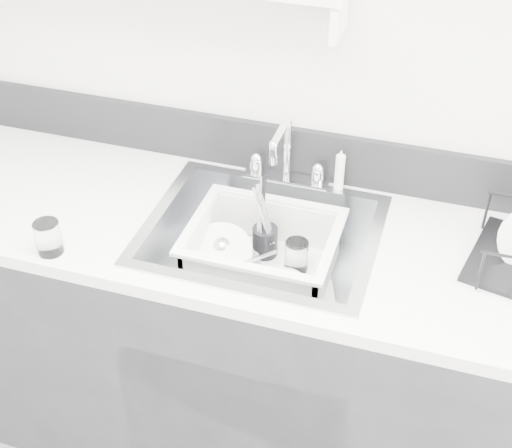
% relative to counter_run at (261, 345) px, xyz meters
% --- Properties ---
extents(room_shell, '(3.50, 3.00, 2.60)m').
position_rel_counter_run_xyz_m(room_shell, '(0.00, -0.80, 1.22)').
color(room_shell, silver).
rests_on(room_shell, ground).
extents(counter_run, '(3.20, 0.62, 0.92)m').
position_rel_counter_run_xyz_m(counter_run, '(0.00, 0.00, 0.00)').
color(counter_run, black).
rests_on(counter_run, ground).
extents(backsplash, '(3.20, 0.02, 0.16)m').
position_rel_counter_run_xyz_m(backsplash, '(0.00, 0.30, 0.54)').
color(backsplash, black).
rests_on(backsplash, counter_run).
extents(sink, '(0.64, 0.52, 0.20)m').
position_rel_counter_run_xyz_m(sink, '(0.00, 0.00, 0.37)').
color(sink, silver).
rests_on(sink, counter_run).
extents(faucet, '(0.26, 0.18, 0.23)m').
position_rel_counter_run_xyz_m(faucet, '(0.00, 0.25, 0.52)').
color(faucet, silver).
rests_on(faucet, counter_run).
extents(side_sprayer, '(0.03, 0.03, 0.14)m').
position_rel_counter_run_xyz_m(side_sprayer, '(0.16, 0.25, 0.53)').
color(side_sprayer, white).
rests_on(side_sprayer, counter_run).
extents(wash_tub, '(0.51, 0.46, 0.16)m').
position_rel_counter_run_xyz_m(wash_tub, '(0.00, 0.01, 0.37)').
color(wash_tub, white).
rests_on(wash_tub, sink).
extents(plate_stack, '(0.25, 0.24, 0.10)m').
position_rel_counter_run_xyz_m(plate_stack, '(-0.12, -0.02, 0.33)').
color(plate_stack, white).
rests_on(plate_stack, wash_tub).
extents(utensil_cup, '(0.08, 0.08, 0.25)m').
position_rel_counter_run_xyz_m(utensil_cup, '(-0.02, 0.08, 0.36)').
color(utensil_cup, black).
rests_on(utensil_cup, wash_tub).
extents(ladle, '(0.26, 0.20, 0.07)m').
position_rel_counter_run_xyz_m(ladle, '(-0.07, -0.02, 0.34)').
color(ladle, silver).
rests_on(ladle, wash_tub).
extents(tumbler_in_tub, '(0.08, 0.08, 0.10)m').
position_rel_counter_run_xyz_m(tumbler_in_tub, '(0.09, 0.04, 0.36)').
color(tumbler_in_tub, white).
rests_on(tumbler_in_tub, wash_tub).
extents(tumbler_counter, '(0.09, 0.09, 0.09)m').
position_rel_counter_run_xyz_m(tumbler_counter, '(-0.51, -0.25, 0.51)').
color(tumbler_counter, white).
rests_on(tumbler_counter, counter_run).
extents(bowl_small, '(0.14, 0.14, 0.03)m').
position_rel_counter_run_xyz_m(bowl_small, '(0.08, -0.05, 0.32)').
color(bowl_small, white).
rests_on(bowl_small, wash_tub).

